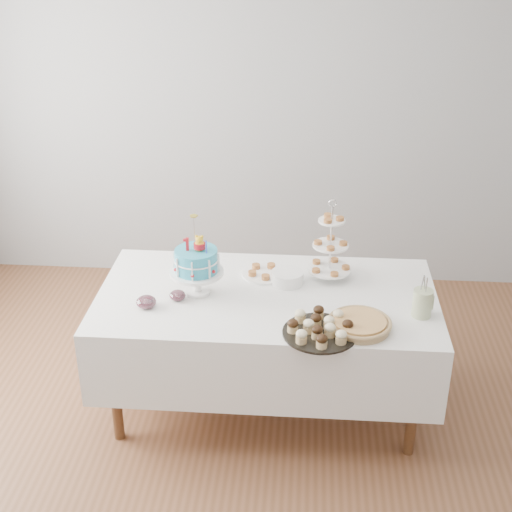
# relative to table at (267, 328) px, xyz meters

# --- Properties ---
(floor) EXTENTS (5.00, 5.00, 0.00)m
(floor) POSITION_rel_table_xyz_m (0.00, -0.30, -0.54)
(floor) COLOR brown
(floor) RESTS_ON ground
(walls) EXTENTS (5.04, 4.04, 2.70)m
(walls) POSITION_rel_table_xyz_m (0.00, -0.30, 0.81)
(walls) COLOR #9B9EA0
(walls) RESTS_ON floor
(table) EXTENTS (1.92, 1.02, 0.77)m
(table) POSITION_rel_table_xyz_m (0.00, 0.00, 0.00)
(table) COLOR white
(table) RESTS_ON floor
(birthday_cake) EXTENTS (0.30, 0.30, 0.47)m
(birthday_cake) POSITION_rel_table_xyz_m (-0.39, -0.02, 0.35)
(birthday_cake) COLOR white
(birthday_cake) RESTS_ON table
(cupcake_tray) EXTENTS (0.39, 0.39, 0.09)m
(cupcake_tray) POSITION_rel_table_xyz_m (0.30, -0.39, 0.27)
(cupcake_tray) COLOR black
(cupcake_tray) RESTS_ON table
(pie) EXTENTS (0.34, 0.34, 0.05)m
(pie) POSITION_rel_table_xyz_m (0.50, -0.32, 0.26)
(pie) COLOR tan
(pie) RESTS_ON table
(tiered_stand) EXTENTS (0.26, 0.26, 0.50)m
(tiered_stand) POSITION_rel_table_xyz_m (0.35, 0.23, 0.43)
(tiered_stand) COLOR silver
(tiered_stand) RESTS_ON table
(plate_stack) EXTENTS (0.19, 0.19, 0.07)m
(plate_stack) POSITION_rel_table_xyz_m (0.11, 0.14, 0.26)
(plate_stack) COLOR white
(plate_stack) RESTS_ON table
(pastry_plate) EXTENTS (0.27, 0.27, 0.04)m
(pastry_plate) POSITION_rel_table_xyz_m (-0.03, 0.23, 0.24)
(pastry_plate) COLOR white
(pastry_plate) RESTS_ON table
(jam_bowl_a) EXTENTS (0.11, 0.11, 0.07)m
(jam_bowl_a) POSITION_rel_table_xyz_m (-0.65, -0.19, 0.26)
(jam_bowl_a) COLOR silver
(jam_bowl_a) RESTS_ON table
(jam_bowl_b) EXTENTS (0.09, 0.09, 0.05)m
(jam_bowl_b) POSITION_rel_table_xyz_m (-0.49, -0.10, 0.25)
(jam_bowl_b) COLOR silver
(jam_bowl_b) RESTS_ON table
(utensil_pitcher) EXTENTS (0.11, 0.11, 0.24)m
(utensil_pitcher) POSITION_rel_table_xyz_m (0.84, -0.17, 0.31)
(utensil_pitcher) COLOR beige
(utensil_pitcher) RESTS_ON table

